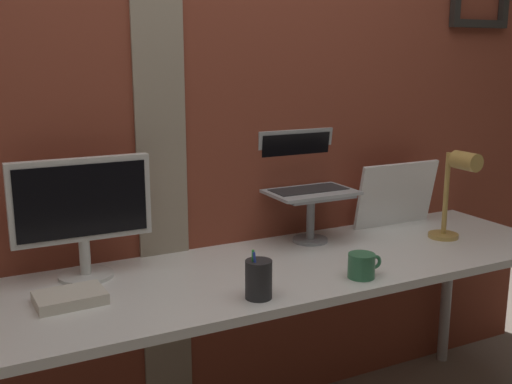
# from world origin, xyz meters

# --- Properties ---
(brick_wall_back) EXTENTS (3.47, 0.16, 2.38)m
(brick_wall_back) POSITION_xyz_m (0.00, 0.43, 1.19)
(brick_wall_back) COLOR brown
(brick_wall_back) RESTS_ON ground_plane
(desk) EXTENTS (2.33, 0.64, 0.74)m
(desk) POSITION_xyz_m (0.13, 0.05, 0.67)
(desk) COLOR white
(desk) RESTS_ON ground_plane
(monitor) EXTENTS (0.45, 0.18, 0.40)m
(monitor) POSITION_xyz_m (-0.46, 0.25, 0.98)
(monitor) COLOR silver
(monitor) RESTS_ON desk
(laptop_stand) EXTENTS (0.28, 0.22, 0.19)m
(laptop_stand) POSITION_xyz_m (0.42, 0.25, 0.87)
(laptop_stand) COLOR gray
(laptop_stand) RESTS_ON desk
(laptop) EXTENTS (0.34, 0.26, 0.24)m
(laptop) POSITION_xyz_m (0.42, 0.31, 1.00)
(laptop) COLOR #ADB2B7
(laptop) RESTS_ON laptop_stand
(whiteboard_panel) EXTENTS (0.39, 0.07, 0.28)m
(whiteboard_panel) POSITION_xyz_m (0.87, 0.28, 0.87)
(whiteboard_panel) COLOR white
(whiteboard_panel) RESTS_ON desk
(desk_lamp) EXTENTS (0.12, 0.20, 0.36)m
(desk_lamp) POSITION_xyz_m (0.93, -0.00, 0.96)
(desk_lamp) COLOR tan
(desk_lamp) RESTS_ON desk
(pen_cup) EXTENTS (0.08, 0.08, 0.16)m
(pen_cup) POSITION_xyz_m (-0.03, -0.17, 0.80)
(pen_cup) COLOR #262628
(pen_cup) RESTS_ON desk
(coffee_mug) EXTENTS (0.13, 0.09, 0.08)m
(coffee_mug) POSITION_xyz_m (0.36, -0.17, 0.78)
(coffee_mug) COLOR #33724C
(coffee_mug) RESTS_ON desk
(paper_clutter_stack) EXTENTS (0.21, 0.15, 0.03)m
(paper_clutter_stack) POSITION_xyz_m (-0.54, 0.05, 0.75)
(paper_clutter_stack) COLOR silver
(paper_clutter_stack) RESTS_ON desk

